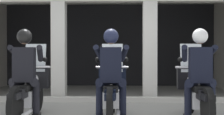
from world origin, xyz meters
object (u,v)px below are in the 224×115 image
(motorcycle_left, at_px, (29,90))
(police_officer_center, at_px, (111,67))
(police_officer_left, at_px, (25,66))
(police_officer_right, at_px, (200,67))
(motorcycle_center, at_px, (112,90))
(motorcycle_right, at_px, (196,91))

(motorcycle_left, bearing_deg, police_officer_center, -21.30)
(police_officer_left, relative_size, police_officer_right, 1.00)
(motorcycle_center, distance_m, police_officer_right, 1.59)
(motorcycle_left, bearing_deg, motorcycle_center, -10.66)
(motorcycle_center, distance_m, motorcycle_right, 1.50)
(motorcycle_left, xyz_separation_m, motorcycle_right, (3.00, -0.07, 0.00))
(police_officer_left, height_order, motorcycle_center, police_officer_left)
(motorcycle_left, bearing_deg, police_officer_left, -99.35)
(police_officer_right, bearing_deg, police_officer_left, 166.98)
(police_officer_left, height_order, motorcycle_right, police_officer_left)
(police_officer_center, distance_m, police_officer_right, 1.50)
(police_officer_left, distance_m, motorcycle_center, 1.58)
(motorcycle_center, height_order, police_officer_right, police_officer_right)
(police_officer_right, bearing_deg, motorcycle_right, 78.10)
(motorcycle_left, height_order, motorcycle_right, same)
(police_officer_center, bearing_deg, motorcycle_center, 74.90)
(police_officer_left, xyz_separation_m, motorcycle_right, (3.00, 0.21, -0.44))
(motorcycle_right, bearing_deg, police_officer_right, -101.90)
(motorcycle_center, xyz_separation_m, police_officer_center, (-0.00, -0.28, 0.44))
(motorcycle_right, bearing_deg, police_officer_left, 172.38)
(motorcycle_left, relative_size, motorcycle_center, 1.00)
(motorcycle_left, relative_size, police_officer_center, 1.29)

